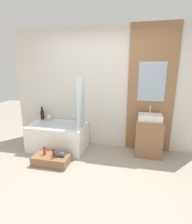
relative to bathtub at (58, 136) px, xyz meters
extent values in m
plane|color=#A39989|center=(0.94, -1.15, -0.28)|extent=(12.00, 12.00, 0.00)
cube|color=silver|center=(0.94, 0.43, 1.02)|extent=(4.20, 0.06, 2.60)
cube|color=#8E6642|center=(1.92, 0.38, 1.02)|extent=(0.93, 0.03, 2.60)
cube|color=#9EB2C6|center=(1.92, 0.36, 1.20)|extent=(0.53, 0.01, 0.78)
cube|color=white|center=(0.00, 0.00, 0.00)|extent=(1.21, 0.75, 0.56)
cube|color=silver|center=(0.00, 0.00, 0.27)|extent=(0.95, 0.53, 0.01)
cube|color=silver|center=(0.58, -0.11, 0.79)|extent=(0.01, 0.49, 1.03)
cube|color=olive|center=(0.15, -0.65, -0.19)|extent=(0.67, 0.38, 0.17)
cube|color=#8E6642|center=(1.92, 0.14, 0.09)|extent=(0.52, 0.44, 0.74)
cube|color=white|center=(1.92, 0.14, 0.52)|extent=(0.45, 0.32, 0.12)
cylinder|color=silver|center=(1.92, 0.22, 0.66)|extent=(0.02, 0.02, 0.16)
cylinder|color=black|center=(-0.51, 0.28, 0.38)|extent=(0.08, 0.08, 0.21)
cylinder|color=black|center=(-0.51, 0.28, 0.53)|extent=(0.05, 0.05, 0.09)
sphere|color=silver|center=(-0.33, 0.27, 0.34)|extent=(0.12, 0.12, 0.12)
cylinder|color=red|center=(0.02, -0.65, -0.04)|extent=(0.05, 0.05, 0.13)
cylinder|color=black|center=(0.02, -0.65, 0.03)|extent=(0.03, 0.03, 0.03)
cylinder|color=red|center=(0.20, -0.65, -0.05)|extent=(0.05, 0.05, 0.11)
cylinder|color=black|center=(0.20, -0.65, 0.01)|extent=(0.03, 0.03, 0.02)
cylinder|color=#4C5666|center=(0.34, -0.65, -0.06)|extent=(0.16, 0.09, 0.09)
camera|label=1|loc=(1.61, -3.34, 1.49)|focal=28.00mm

